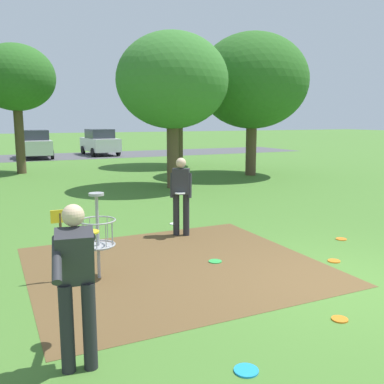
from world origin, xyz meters
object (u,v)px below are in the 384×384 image
(frisbee_far_right, at_px, (334,261))
(parked_car_center_left, at_px, (100,142))
(parked_car_leftmost, at_px, (35,144))
(frisbee_by_tee, at_px, (215,261))
(tree_far_left, at_px, (172,81))
(tree_mid_left, at_px, (253,81))
(tree_mid_center, at_px, (178,85))
(disc_golf_basket, at_px, (94,233))
(frisbee_scattered_b, at_px, (246,370))
(frisbee_near_basket, at_px, (341,239))
(tree_near_left, at_px, (16,78))
(player_throwing, at_px, (181,192))
(frisbee_mid_grass, at_px, (175,224))
(frisbee_scattered_a, at_px, (340,319))
(player_foreground_watching, at_px, (76,277))

(frisbee_far_right, relative_size, parked_car_center_left, 0.05)
(frisbee_far_right, relative_size, parked_car_leftmost, 0.05)
(frisbee_by_tee, distance_m, tree_far_left, 9.40)
(tree_mid_left, relative_size, tree_mid_center, 1.00)
(disc_golf_basket, relative_size, frisbee_scattered_b, 5.49)
(frisbee_near_basket, relative_size, tree_near_left, 0.04)
(player_throwing, height_order, frisbee_scattered_b, player_throwing)
(player_throwing, relative_size, tree_mid_left, 0.27)
(frisbee_mid_grass, height_order, frisbee_scattered_b, same)
(tree_mid_left, bearing_deg, tree_mid_center, 104.95)
(frisbee_scattered_a, relative_size, tree_near_left, 0.03)
(player_throwing, distance_m, frisbee_mid_grass, 1.41)
(frisbee_far_right, height_order, parked_car_center_left, parked_car_center_left)
(tree_far_left, bearing_deg, player_foreground_watching, -117.50)
(disc_golf_basket, relative_size, frisbee_by_tee, 5.82)
(player_throwing, height_order, tree_far_left, tree_far_left)
(tree_far_left, bearing_deg, frisbee_far_right, -94.34)
(tree_near_left, height_order, parked_car_leftmost, tree_near_left)
(player_throwing, bearing_deg, frisbee_near_basket, -31.19)
(disc_golf_basket, xyz_separation_m, frisbee_near_basket, (5.24, 0.01, -0.74))
(player_throwing, height_order, parked_car_center_left, parked_car_center_left)
(frisbee_scattered_a, height_order, tree_far_left, tree_far_left)
(player_foreground_watching, height_order, tree_far_left, tree_far_left)
(frisbee_mid_grass, xyz_separation_m, tree_mid_center, (5.47, 12.23, 4.33))
(player_throwing, relative_size, frisbee_near_basket, 7.60)
(player_foreground_watching, relative_size, frisbee_scattered_b, 6.76)
(parked_car_leftmost, bearing_deg, frisbee_scattered_a, -87.77)
(tree_mid_left, bearing_deg, frisbee_far_right, -115.99)
(player_throwing, distance_m, frisbee_by_tee, 2.15)
(disc_golf_basket, bearing_deg, frisbee_scattered_b, -76.43)
(parked_car_center_left, bearing_deg, tree_far_left, -94.06)
(frisbee_near_basket, relative_size, frisbee_scattered_b, 0.89)
(frisbee_far_right, relative_size, frisbee_scattered_b, 0.87)
(tree_far_left, distance_m, parked_car_center_left, 16.47)
(frisbee_far_right, bearing_deg, frisbee_scattered_a, -131.73)
(player_foreground_watching, xyz_separation_m, tree_mid_left, (10.13, 12.41, 3.19))
(player_foreground_watching, relative_size, frisbee_near_basket, 7.60)
(frisbee_mid_grass, bearing_deg, frisbee_scattered_b, -106.50)
(frisbee_near_basket, xyz_separation_m, frisbee_scattered_b, (-4.46, -3.27, 0.00))
(frisbee_far_right, bearing_deg, tree_near_left, 104.21)
(tree_mid_left, distance_m, parked_car_center_left, 15.05)
(frisbee_far_right, bearing_deg, frisbee_mid_grass, 111.40)
(disc_golf_basket, bearing_deg, frisbee_near_basket, 0.16)
(disc_golf_basket, height_order, tree_mid_center, tree_mid_center)
(frisbee_mid_grass, distance_m, frisbee_scattered_a, 5.59)
(tree_mid_left, bearing_deg, frisbee_scattered_b, -123.17)
(player_foreground_watching, distance_m, frisbee_scattered_b, 1.96)
(frisbee_by_tee, height_order, tree_far_left, tree_far_left)
(disc_golf_basket, bearing_deg, tree_near_left, 90.08)
(tree_mid_center, bearing_deg, parked_car_leftmost, 128.08)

